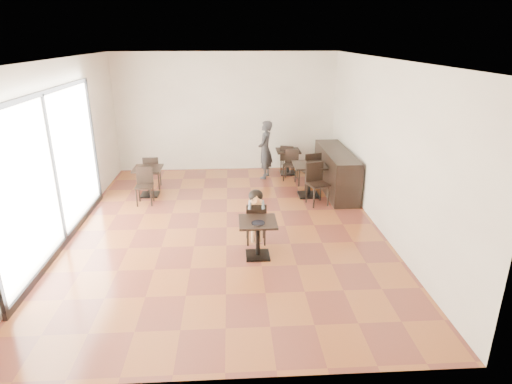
{
  "coord_description": "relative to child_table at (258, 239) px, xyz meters",
  "views": [
    {
      "loc": [
        0.12,
        -7.75,
        3.59
      ],
      "look_at": [
        0.54,
        -0.71,
        1.0
      ],
      "focal_mm": 30.0,
      "sensor_mm": 36.0,
      "label": 1
    }
  ],
  "objects": [
    {
      "name": "floor",
      "position": [
        -0.54,
        1.21,
        -0.33
      ],
      "size": [
        6.0,
        8.0,
        0.01
      ],
      "primitive_type": "cube",
      "color": "brown",
      "rests_on": "ground"
    },
    {
      "name": "ceiling",
      "position": [
        -0.54,
        1.21,
        2.87
      ],
      "size": [
        6.0,
        8.0,
        0.01
      ],
      "primitive_type": "cube",
      "color": "silver",
      "rests_on": "floor"
    },
    {
      "name": "wall_back",
      "position": [
        -0.54,
        5.21,
        1.27
      ],
      "size": [
        6.0,
        0.01,
        3.2
      ],
      "primitive_type": "cube",
      "color": "white",
      "rests_on": "floor"
    },
    {
      "name": "wall_front",
      "position": [
        -0.54,
        -2.79,
        1.27
      ],
      "size": [
        6.0,
        0.01,
        3.2
      ],
      "primitive_type": "cube",
      "color": "white",
      "rests_on": "floor"
    },
    {
      "name": "wall_left",
      "position": [
        -3.54,
        1.21,
        1.27
      ],
      "size": [
        0.01,
        8.0,
        3.2
      ],
      "primitive_type": "cube",
      "color": "white",
      "rests_on": "floor"
    },
    {
      "name": "wall_right",
      "position": [
        2.46,
        1.21,
        1.27
      ],
      "size": [
        0.01,
        8.0,
        3.2
      ],
      "primitive_type": "cube",
      "color": "white",
      "rests_on": "floor"
    },
    {
      "name": "storefront_window",
      "position": [
        -3.51,
        0.71,
        1.07
      ],
      "size": [
        0.04,
        4.5,
        2.6
      ],
      "primitive_type": "cube",
      "color": "white",
      "rests_on": "floor"
    },
    {
      "name": "child_table",
      "position": [
        0.0,
        0.0,
        0.0
      ],
      "size": [
        0.63,
        0.63,
        0.67
      ],
      "primitive_type": null,
      "color": "black",
      "rests_on": "floor"
    },
    {
      "name": "child_chair",
      "position": [
        0.0,
        0.55,
        0.07
      ],
      "size": [
        0.36,
        0.36,
        0.8
      ],
      "primitive_type": null,
      "rotation": [
        0.0,
        0.0,
        3.14
      ],
      "color": "black",
      "rests_on": "floor"
    },
    {
      "name": "child",
      "position": [
        0.0,
        0.55,
        0.17
      ],
      "size": [
        0.36,
        0.51,
        1.01
      ],
      "primitive_type": null,
      "color": "slate",
      "rests_on": "child_chair"
    },
    {
      "name": "plate",
      "position": [
        0.0,
        -0.1,
        0.34
      ],
      "size": [
        0.23,
        0.23,
        0.01
      ],
      "primitive_type": "cylinder",
      "color": "black",
      "rests_on": "child_table"
    },
    {
      "name": "pizza_slice",
      "position": [
        0.0,
        0.36,
        0.54
      ],
      "size": [
        0.23,
        0.18,
        0.05
      ],
      "primitive_type": null,
      "color": "#E0C56C",
      "rests_on": "child"
    },
    {
      "name": "adult_patron",
      "position": [
        0.47,
        4.35,
        0.43
      ],
      "size": [
        0.52,
        0.64,
        1.53
      ],
      "primitive_type": "imported",
      "rotation": [
        0.0,
        0.0,
        -1.88
      ],
      "color": "#323236",
      "rests_on": "floor"
    },
    {
      "name": "cafe_table_mid",
      "position": [
        1.39,
        2.89,
        0.05
      ],
      "size": [
        0.92,
        0.92,
        0.78
      ],
      "primitive_type": null,
      "rotation": [
        0.0,
        0.0,
        0.3
      ],
      "color": "black",
      "rests_on": "floor"
    },
    {
      "name": "cafe_table_left",
      "position": [
        -2.38,
        3.15,
        0.01
      ],
      "size": [
        0.66,
        0.66,
        0.69
      ],
      "primitive_type": null,
      "rotation": [
        0.0,
        0.0,
        0.02
      ],
      "color": "black",
      "rests_on": "floor"
    },
    {
      "name": "cafe_table_back",
      "position": [
        1.12,
        4.65,
        -0.0
      ],
      "size": [
        0.79,
        0.79,
        0.67
      ],
      "primitive_type": null,
      "rotation": [
        0.0,
        0.0,
        -0.3
      ],
      "color": "black",
      "rests_on": "floor"
    },
    {
      "name": "chair_mid_a",
      "position": [
        1.49,
        3.44,
        0.13
      ],
      "size": [
        0.53,
        0.53,
        0.93
      ],
      "primitive_type": null,
      "rotation": [
        0.0,
        0.0,
        3.44
      ],
      "color": "black",
      "rests_on": "floor"
    },
    {
      "name": "chair_mid_b",
      "position": [
        1.49,
        2.34,
        0.13
      ],
      "size": [
        0.53,
        0.53,
        0.93
      ],
      "primitive_type": null,
      "rotation": [
        0.0,
        0.0,
        0.3
      ],
      "color": "black",
      "rests_on": "floor"
    },
    {
      "name": "chair_left_a",
      "position": [
        -2.38,
        3.7,
        0.08
      ],
      "size": [
        0.38,
        0.38,
        0.83
      ],
      "primitive_type": null,
      "rotation": [
        0.0,
        0.0,
        3.16
      ],
      "color": "black",
      "rests_on": "floor"
    },
    {
      "name": "chair_left_b",
      "position": [
        -2.38,
        2.6,
        0.08
      ],
      "size": [
        0.38,
        0.38,
        0.83
      ],
      "primitive_type": null,
      "rotation": [
        0.0,
        0.0,
        0.02
      ],
      "color": "black",
      "rests_on": "floor"
    },
    {
      "name": "chair_back_a",
      "position": [
        1.12,
        4.71,
        0.07
      ],
      "size": [
        0.45,
        0.45,
        0.8
      ],
      "primitive_type": null,
      "rotation": [
        0.0,
        0.0,
        2.84
      ],
      "color": "black",
      "rests_on": "floor"
    },
    {
      "name": "chair_back_b",
      "position": [
        1.12,
        4.1,
        0.07
      ],
      "size": [
        0.45,
        0.45,
        0.8
      ],
      "primitive_type": null,
      "rotation": [
        0.0,
        0.0,
        -0.3
      ],
      "color": "black",
      "rests_on": "floor"
    },
    {
      "name": "service_counter",
      "position": [
        2.11,
        3.21,
        0.17
      ],
      "size": [
        0.6,
        2.4,
        1.0
      ],
      "primitive_type": "cube",
      "color": "black",
      "rests_on": "floor"
    }
  ]
}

